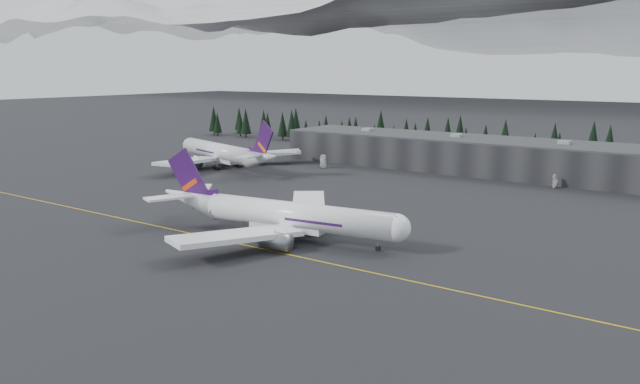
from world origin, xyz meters
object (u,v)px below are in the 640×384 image
Objects in this scene: gse_vehicle_b at (555,186)px; jet_parked at (226,153)px; gse_vehicle_a at (323,166)px; terminal at (481,155)px; jet_main at (277,214)px.

jet_parked is at bearing -68.68° from gse_vehicle_b.
gse_vehicle_a is 86.45m from gse_vehicle_b.
jet_parked is 121.44m from gse_vehicle_b.
jet_main is (-3.32, -117.33, -0.86)m from terminal.
jet_parked is (-84.48, -49.77, -0.51)m from terminal.
jet_parked is at bearing -149.50° from terminal.
gse_vehicle_a is (-53.25, -27.81, -5.55)m from terminal.
gse_vehicle_a is 1.14× the size of gse_vehicle_b.
gse_vehicle_b is (35.98, 99.22, -4.64)m from jet_main.
gse_vehicle_b reaches higher than gse_vehicle_a.
terminal is 117.38m from jet_main.
terminal is at bearing 80.27° from jet_main.
terminal reaches higher than gse_vehicle_b.
terminal is 2.35× the size of jet_parked.
jet_main is 102.61m from gse_vehicle_a.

